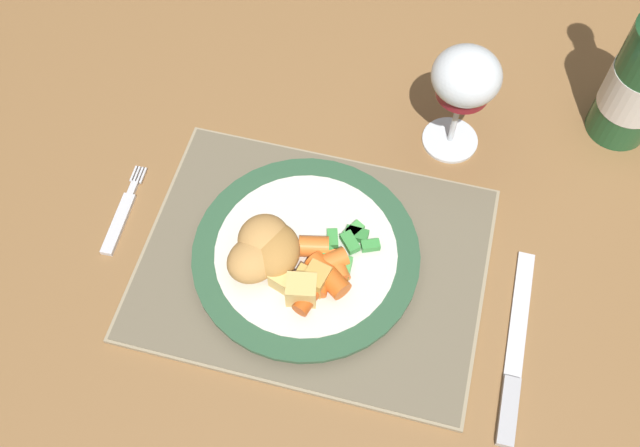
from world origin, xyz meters
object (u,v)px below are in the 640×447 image
(dining_table, at_px, (385,179))
(wine_glass, at_px, (465,81))
(table_knife, at_px, (514,361))
(fork, at_px, (122,216))
(dinner_plate, at_px, (306,255))

(dining_table, bearing_deg, wine_glass, 14.03)
(wine_glass, bearing_deg, table_knife, -67.48)
(fork, bearing_deg, table_knife, -7.62)
(fork, height_order, table_knife, table_knife)
(fork, relative_size, wine_glass, 0.81)
(dining_table, xyz_separation_m, dinner_plate, (-0.06, -0.19, 0.10))
(wine_glass, bearing_deg, dinner_plate, -121.90)
(dinner_plate, relative_size, fork, 2.06)
(fork, xyz_separation_m, table_knife, (0.46, -0.06, 0.00))
(dining_table, bearing_deg, dinner_plate, -107.03)
(dining_table, relative_size, fork, 10.95)
(fork, bearing_deg, dinner_plate, -0.90)
(dining_table, xyz_separation_m, fork, (-0.28, -0.18, 0.09))
(dinner_plate, bearing_deg, table_knife, -13.71)
(dinner_plate, xyz_separation_m, fork, (-0.22, 0.00, -0.01))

